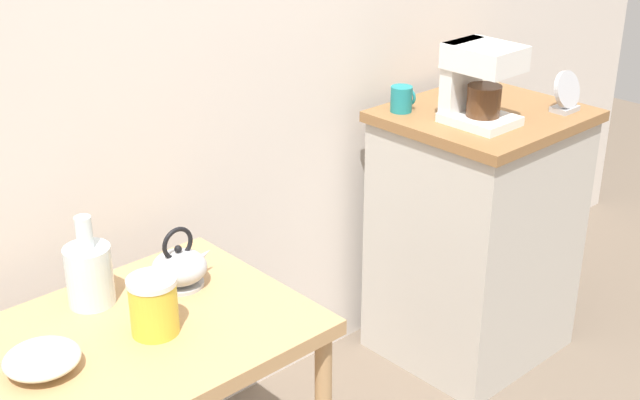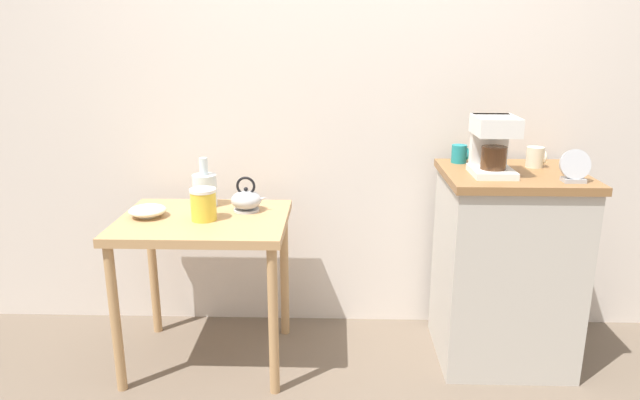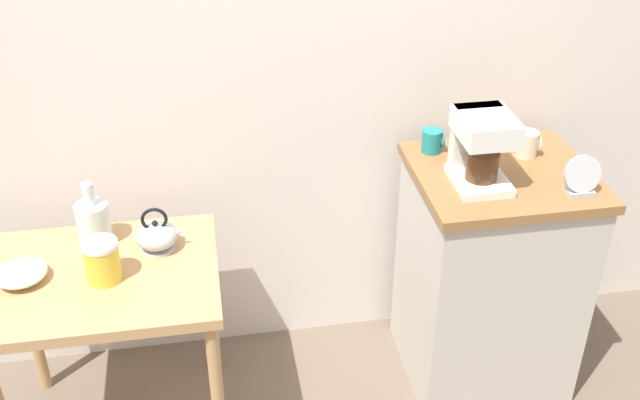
# 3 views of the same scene
# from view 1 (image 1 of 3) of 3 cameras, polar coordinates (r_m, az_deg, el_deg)

# --- Properties ---
(wooden_table) EXTENTS (0.77, 0.61, 0.73)m
(wooden_table) POSITION_cam_1_polar(r_m,az_deg,el_deg) (2.18, -11.39, -10.53)
(wooden_table) COLOR tan
(wooden_table) RESTS_ON ground_plane
(kitchen_counter) EXTENTS (0.63, 0.57, 0.93)m
(kitchen_counter) POSITION_cam_1_polar(r_m,az_deg,el_deg) (3.15, 10.21, -2.21)
(kitchen_counter) COLOR #BCB7AD
(kitchen_counter) RESTS_ON ground_plane
(bowl_stoneware) EXTENTS (0.17, 0.17, 0.05)m
(bowl_stoneware) POSITION_cam_1_polar(r_m,az_deg,el_deg) (2.02, -17.90, -9.97)
(bowl_stoneware) COLOR beige
(bowl_stoneware) RESTS_ON wooden_table
(teakettle) EXTENTS (0.18, 0.14, 0.17)m
(teakettle) POSITION_cam_1_polar(r_m,az_deg,el_deg) (2.26, -9.23, -4.38)
(teakettle) COLOR #B2B5BA
(teakettle) RESTS_ON wooden_table
(glass_carafe_vase) EXTENTS (0.12, 0.12, 0.24)m
(glass_carafe_vase) POSITION_cam_1_polar(r_m,az_deg,el_deg) (2.22, -15.02, -4.68)
(glass_carafe_vase) COLOR silver
(glass_carafe_vase) RESTS_ON wooden_table
(canister_enamel) EXTENTS (0.12, 0.12, 0.14)m
(canister_enamel) POSITION_cam_1_polar(r_m,az_deg,el_deg) (2.07, -10.95, -6.86)
(canister_enamel) COLOR gold
(canister_enamel) RESTS_ON wooden_table
(coffee_maker) EXTENTS (0.18, 0.22, 0.26)m
(coffee_maker) POSITION_cam_1_polar(r_m,az_deg,el_deg) (2.82, 10.36, 7.81)
(coffee_maker) COLOR white
(coffee_maker) RESTS_ON kitchen_counter
(mug_small_cream) EXTENTS (0.09, 0.08, 0.10)m
(mug_small_cream) POSITION_cam_1_polar(r_m,az_deg,el_deg) (3.12, 10.83, 7.57)
(mug_small_cream) COLOR beige
(mug_small_cream) RESTS_ON kitchen_counter
(mug_dark_teal) EXTENTS (0.08, 0.07, 0.09)m
(mug_dark_teal) POSITION_cam_1_polar(r_m,az_deg,el_deg) (2.92, 5.44, 6.67)
(mug_dark_teal) COLOR teal
(mug_dark_teal) RESTS_ON kitchen_counter
(table_clock) EXTENTS (0.13, 0.06, 0.14)m
(table_clock) POSITION_cam_1_polar(r_m,az_deg,el_deg) (3.02, 15.99, 6.75)
(table_clock) COLOR #B2B5BA
(table_clock) RESTS_ON kitchen_counter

